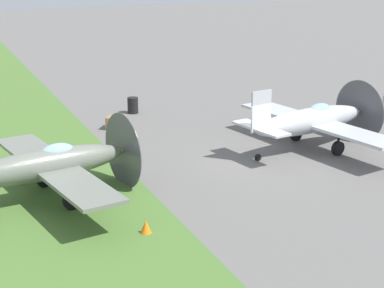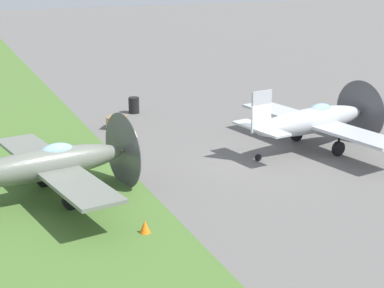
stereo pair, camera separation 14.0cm
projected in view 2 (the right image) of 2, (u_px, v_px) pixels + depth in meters
The scene contains 6 objects.
ground_plane at pixel (261, 160), 27.60m from camera, with size 160.00×160.00×0.00m, color #605E5B.
airplane_lead at pixel (313, 120), 28.81m from camera, with size 9.14×7.29×3.24m.
airplane_wingman at pixel (47, 164), 22.92m from camera, with size 9.06×7.22×3.21m.
fuel_drum at pixel (134, 105), 35.54m from camera, with size 0.60×0.60×0.90m, color black.
supply_crate at pixel (117, 122), 32.48m from camera, with size 0.90×0.90×0.64m, color olive.
runway_marker_cone at pixel (145, 227), 20.44m from camera, with size 0.36×0.36×0.44m, color orange.
Camera 2 is at (22.99, -12.91, 8.73)m, focal length 59.33 mm.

